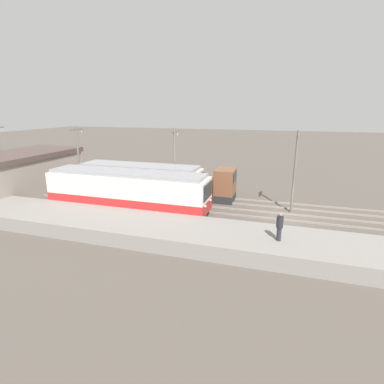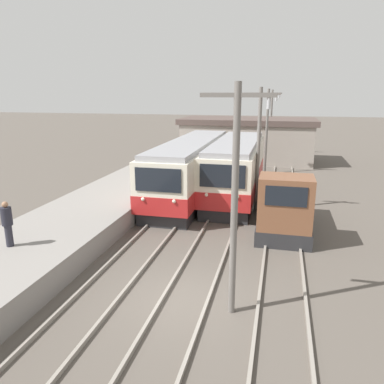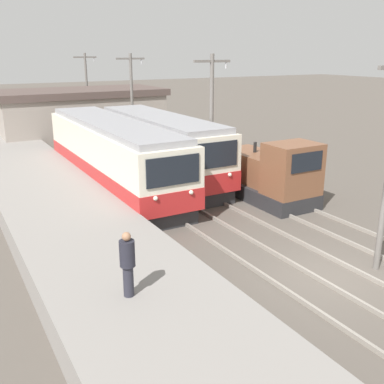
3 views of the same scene
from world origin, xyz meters
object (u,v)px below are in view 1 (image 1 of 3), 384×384
Objects in this scene: catenary_mast_far at (79,157)px; person_on_platform at (280,225)px; shunting_locomotive at (209,187)px; commuter_train_center at (140,185)px; commuter_train_left at (128,194)px; catenary_mast_mid at (175,162)px; catenary_mast_distant at (0,152)px; catenary_mast_near at (295,169)px.

catenary_mast_far is 3.96× the size of person_on_platform.
person_on_platform is at bearing -112.78° from catenary_mast_far.
person_on_platform is at bearing -145.81° from shunting_locomotive.
commuter_train_center is 14.00m from person_on_platform.
catenary_mast_far is at bearing 60.95° from commuter_train_left.
catenary_mast_far is at bearing 90.00° from catenary_mast_mid.
commuter_train_center is 1.67× the size of catenary_mast_mid.
catenary_mast_mid is 20.52m from catenary_mast_distant.
commuter_train_center is 2.06× the size of shunting_locomotive.
catenary_mast_near and catenary_mast_mid have the same top height.
catenary_mast_far is at bearing 96.51° from shunting_locomotive.
catenary_mast_near is 8.50m from person_on_platform.
catenary_mast_distant is (4.31, 18.02, 2.03)m from commuter_train_left.
shunting_locomotive is at bearing -61.88° from commuter_train_center.
catenary_mast_near reaches higher than person_on_platform.
catenary_mast_distant is (0.00, 20.52, 0.00)m from catenary_mast_mid.
catenary_mast_near is 20.52m from catenary_mast_far.
catenary_mast_mid is (0.00, 10.26, 0.00)m from catenary_mast_near.
catenary_mast_distant is at bearing 93.66° from shunting_locomotive.
catenary_mast_mid and catenary_mast_distant have the same top height.
commuter_train_left is 2.01× the size of catenary_mast_near.
catenary_mast_far reaches higher than commuter_train_left.
commuter_train_center is at bearing 61.07° from person_on_platform.
commuter_train_left is at bearing -103.45° from catenary_mast_distant.
catenary_mast_far is 10.26m from catenary_mast_distant.
catenary_mast_near is 1.00× the size of catenary_mast_mid.
shunting_locomotive is 0.81× the size of catenary_mast_far.
catenary_mast_distant is at bearing 90.00° from catenary_mast_mid.
catenary_mast_mid is at bearing 90.00° from catenary_mast_near.
commuter_train_center is (2.80, 0.30, 0.01)m from commuter_train_left.
catenary_mast_distant reaches higher than commuter_train_left.
commuter_train_left is 2.01× the size of catenary_mast_mid.
catenary_mast_mid and catenary_mast_far have the same top height.
commuter_train_left is at bearing 108.66° from catenary_mast_near.
commuter_train_center is 1.67× the size of catenary_mast_far.
shunting_locomotive is (3.00, -5.61, -0.45)m from commuter_train_center.
commuter_train_left is 12.60m from person_on_platform.
shunting_locomotive is 0.81× the size of catenary_mast_mid.
catenary_mast_near is 3.96× the size of person_on_platform.
shunting_locomotive is at bearing -83.49° from catenary_mast_far.
person_on_platform is at bearing -108.38° from commuter_train_left.
catenary_mast_near is at bearing -71.34° from commuter_train_left.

